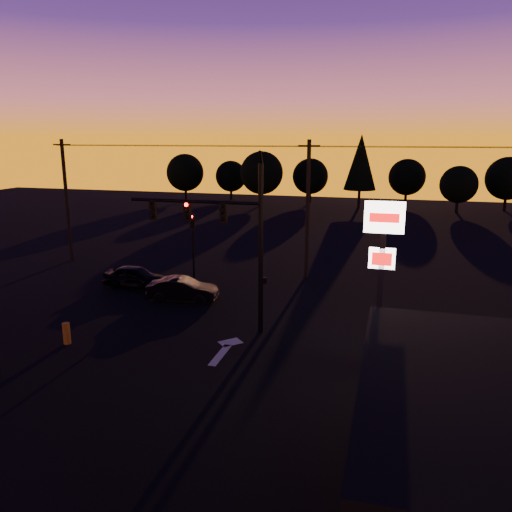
{
  "coord_description": "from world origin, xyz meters",
  "views": [
    {
      "loc": [
        7.24,
        -17.79,
        9.18
      ],
      "look_at": [
        1.0,
        5.0,
        3.5
      ],
      "focal_mm": 35.0,
      "sensor_mm": 36.0,
      "label": 1
    }
  ],
  "objects": [
    {
      "name": "tree_2",
      "position": [
        -10.0,
        48.0,
        4.37
      ],
      "size": [
        5.77,
        5.78,
        7.26
      ],
      "color": "black",
      "rests_on": "ground"
    },
    {
      "name": "lane_arrow",
      "position": [
        0.5,
        1.67,
        0.01
      ],
      "size": [
        1.2,
        3.1,
        0.01
      ],
      "color": "beige",
      "rests_on": "ground"
    },
    {
      "name": "car_mid",
      "position": [
        -4.04,
        7.45,
        0.66
      ],
      "size": [
        4.15,
        1.92,
        1.32
      ],
      "primitive_type": "imported",
      "rotation": [
        0.0,
        0.0,
        1.71
      ],
      "color": "black",
      "rests_on": "ground"
    },
    {
      "name": "traffic_signal_mast",
      "position": [
        -0.1,
        3.99,
        4.94
      ],
      "size": [
        6.79,
        0.52,
        8.58
      ],
      "color": "black",
      "rests_on": "ground"
    },
    {
      "name": "tree_4",
      "position": [
        3.0,
        49.0,
        5.93
      ],
      "size": [
        4.18,
        4.18,
        9.5
      ],
      "color": "black",
      "rests_on": "ground"
    },
    {
      "name": "tree_5",
      "position": [
        9.0,
        54.0,
        3.75
      ],
      "size": [
        4.95,
        4.95,
        6.22
      ],
      "color": "black",
      "rests_on": "ground"
    },
    {
      "name": "tree_3",
      "position": [
        -4.0,
        52.0,
        3.75
      ],
      "size": [
        4.95,
        4.95,
        6.22
      ],
      "color": "black",
      "rests_on": "ground"
    },
    {
      "name": "tree_7",
      "position": [
        21.0,
        51.0,
        4.06
      ],
      "size": [
        5.36,
        5.36,
        6.74
      ],
      "color": "black",
      "rests_on": "ground"
    },
    {
      "name": "pylon_sign",
      "position": [
        7.0,
        1.5,
        4.91
      ],
      "size": [
        1.5,
        0.28,
        6.8
      ],
      "color": "black",
      "rests_on": "ground"
    },
    {
      "name": "car_left",
      "position": [
        -7.88,
        9.01,
        0.69
      ],
      "size": [
        4.04,
        1.66,
        1.37
      ],
      "primitive_type": "imported",
      "rotation": [
        0.0,
        0.0,
        1.58
      ],
      "color": "black",
      "rests_on": "ground"
    },
    {
      "name": "power_wires",
      "position": [
        2.0,
        14.0,
        8.57
      ],
      "size": [
        36.0,
        1.22,
        0.07
      ],
      "color": "black",
      "rests_on": "ground"
    },
    {
      "name": "bollard",
      "position": [
        -6.62,
        0.31,
        0.5
      ],
      "size": [
        0.33,
        0.33,
        0.99
      ],
      "primitive_type": "cylinder",
      "color": "#BE7C16",
      "rests_on": "ground"
    },
    {
      "name": "secondary_signal",
      "position": [
        -5.0,
        11.49,
        2.86
      ],
      "size": [
        0.3,
        0.31,
        4.35
      ],
      "color": "black",
      "rests_on": "ground"
    },
    {
      "name": "tree_6",
      "position": [
        15.0,
        48.0,
        3.43
      ],
      "size": [
        4.54,
        4.54,
        5.71
      ],
      "color": "black",
      "rests_on": "ground"
    },
    {
      "name": "utility_pole_0",
      "position": [
        -16.0,
        14.0,
        4.59
      ],
      "size": [
        1.4,
        0.26,
        9.0
      ],
      "color": "black",
      "rests_on": "ground"
    },
    {
      "name": "suv_parked",
      "position": [
        9.7,
        -2.52,
        0.69
      ],
      "size": [
        3.78,
        5.41,
        1.37
      ],
      "primitive_type": "imported",
      "rotation": [
        0.0,
        0.0,
        0.34
      ],
      "color": "black",
      "rests_on": "ground"
    },
    {
      "name": "tree_0",
      "position": [
        -22.0,
        50.0,
        4.06
      ],
      "size": [
        5.36,
        5.36,
        6.74
      ],
      "color": "black",
      "rests_on": "ground"
    },
    {
      "name": "tree_1",
      "position": [
        -16.0,
        53.0,
        3.43
      ],
      "size": [
        4.54,
        4.54,
        5.71
      ],
      "color": "black",
      "rests_on": "ground"
    },
    {
      "name": "ground",
      "position": [
        0.0,
        0.0,
        0.0
      ],
      "size": [
        120.0,
        120.0,
        0.0
      ],
      "primitive_type": "plane",
      "color": "black",
      "rests_on": "ground"
    },
    {
      "name": "utility_pole_1",
      "position": [
        2.0,
        14.0,
        4.59
      ],
      "size": [
        1.4,
        0.26,
        9.0
      ],
      "color": "black",
      "rests_on": "ground"
    }
  ]
}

